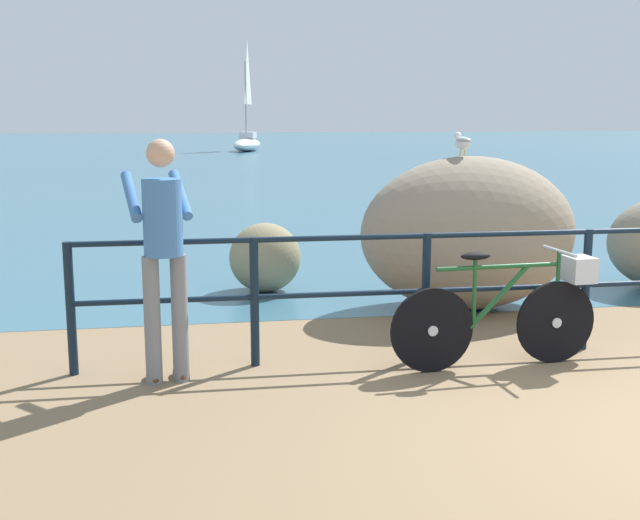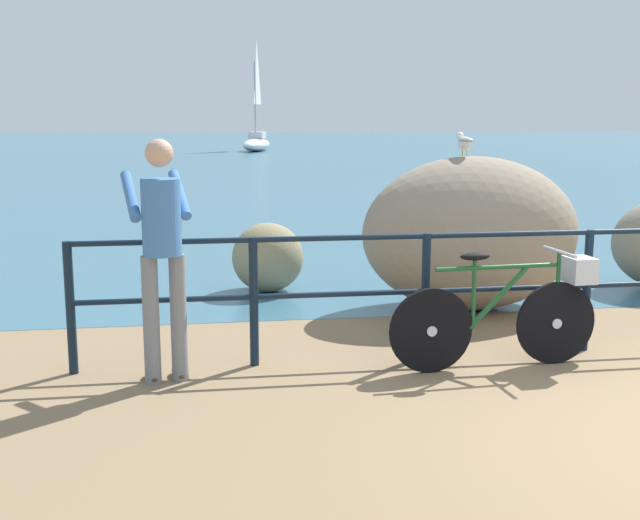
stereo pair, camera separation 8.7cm
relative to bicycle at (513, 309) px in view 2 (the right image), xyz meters
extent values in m
cube|color=#846B4C|center=(0.78, 18.45, -0.51)|extent=(120.00, 120.00, 0.10)
cube|color=#38667A|center=(0.78, 46.68, -0.46)|extent=(120.00, 90.00, 0.01)
cylinder|color=black|center=(-3.37, 0.34, 0.05)|extent=(0.07, 0.07, 1.02)
cylinder|color=black|center=(-1.99, 0.34, 0.05)|extent=(0.07, 0.07, 1.02)
cylinder|color=black|center=(-0.60, 0.34, 0.05)|extent=(0.07, 0.07, 1.02)
cylinder|color=black|center=(0.78, 0.34, 0.05)|extent=(0.07, 0.07, 1.02)
cylinder|color=black|center=(0.78, 0.34, 0.54)|extent=(8.29, 0.04, 0.04)
cylinder|color=black|center=(0.78, 0.34, 0.09)|extent=(8.29, 0.04, 0.04)
cylinder|color=black|center=(-0.67, -0.05, -0.13)|extent=(0.66, 0.08, 0.66)
cylinder|color=#B7BCC6|center=(-0.67, -0.05, -0.13)|extent=(0.08, 0.06, 0.08)
cylinder|color=black|center=(0.37, 0.03, -0.13)|extent=(0.66, 0.08, 0.66)
cylinder|color=#B7BCC6|center=(0.37, 0.03, -0.13)|extent=(0.08, 0.06, 0.08)
cylinder|color=#194C23|center=(-0.15, -0.01, 0.34)|extent=(0.99, 0.10, 0.04)
cylinder|color=#194C23|center=(-0.12, -0.01, 0.10)|extent=(0.50, 0.07, 0.50)
cylinder|color=#194C23|center=(-0.33, -0.02, 0.13)|extent=(0.03, 0.03, 0.53)
ellipsoid|color=black|center=(-0.33, -0.02, 0.43)|extent=(0.25, 0.12, 0.06)
cylinder|color=#194C23|center=(0.37, 0.03, 0.15)|extent=(0.03, 0.03, 0.57)
cylinder|color=#B7BCC6|center=(0.37, 0.03, 0.44)|extent=(0.06, 0.48, 0.03)
cube|color=#B7BCC6|center=(0.55, 0.04, 0.29)|extent=(0.22, 0.25, 0.20)
cylinder|color=slate|center=(-2.75, 0.02, 0.01)|extent=(0.12, 0.12, 0.95)
ellipsoid|color=#513319|center=(-2.77, 0.08, -0.42)|extent=(0.15, 0.28, 0.08)
cylinder|color=slate|center=(-2.56, 0.06, 0.01)|extent=(0.12, 0.12, 0.95)
ellipsoid|color=#513319|center=(-2.57, 0.12, -0.42)|extent=(0.15, 0.28, 0.08)
cylinder|color=#3F72B2|center=(-2.66, 0.04, 0.76)|extent=(0.28, 0.28, 0.55)
sphere|color=tan|center=(-2.66, 0.04, 1.22)|extent=(0.20, 0.20, 0.20)
cylinder|color=#3F72B2|center=(-2.88, 0.24, 0.90)|extent=(0.18, 0.52, 0.34)
cylinder|color=#3F72B2|center=(-2.53, 0.31, 0.90)|extent=(0.18, 0.52, 0.34)
ellipsoid|color=gray|center=(0.30, 1.88, 0.31)|extent=(2.20, 1.41, 1.55)
ellipsoid|color=gray|center=(-1.65, 3.01, -0.08)|extent=(0.80, 0.77, 0.77)
cylinder|color=gold|center=(0.20, 1.90, 1.11)|extent=(0.01, 0.01, 0.06)
cylinder|color=gold|center=(0.24, 1.90, 1.11)|extent=(0.01, 0.01, 0.06)
ellipsoid|color=white|center=(0.22, 1.90, 1.21)|extent=(0.13, 0.27, 0.13)
ellipsoid|color=#9E9EA3|center=(0.22, 1.88, 1.24)|extent=(0.14, 0.25, 0.06)
sphere|color=white|center=(0.21, 2.02, 1.28)|extent=(0.08, 0.08, 0.08)
cone|color=gold|center=(0.20, 2.07, 1.27)|extent=(0.03, 0.05, 0.02)
ellipsoid|color=white|center=(0.88, 39.53, -0.11)|extent=(2.37, 4.59, 0.70)
cube|color=silver|center=(0.95, 39.82, 0.42)|extent=(1.10, 1.46, 0.36)
cylinder|color=#B2B2B7|center=(0.83, 39.34, 2.34)|extent=(0.10, 0.10, 4.20)
pyramid|color=white|center=(1.02, 40.07, 3.92)|extent=(0.46, 1.56, 3.57)
camera|label=1|loc=(-2.47, -5.70, 1.47)|focal=44.74mm
camera|label=2|loc=(-2.38, -5.71, 1.47)|focal=44.74mm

